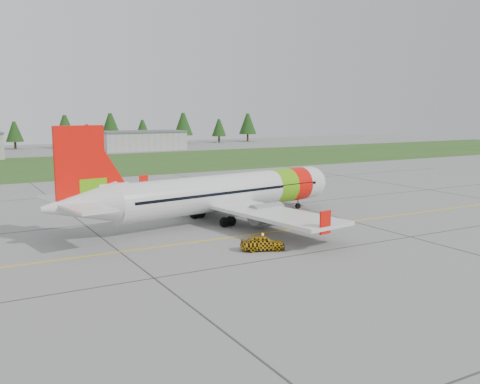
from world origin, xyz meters
TOP-DOWN VIEW (x-y plane):
  - ground at (0.00, 0.00)m, footprint 320.00×320.00m
  - aircraft at (-2.01, 15.15)m, footprint 33.91×31.60m
  - follow_me_car at (-4.42, 2.70)m, footprint 1.73×1.86m
  - service_van at (-8.29, 59.80)m, footprint 1.79×1.71m
  - grass_strip at (0.00, 82.00)m, footprint 320.00×50.00m
  - taxi_guideline at (0.00, 8.00)m, footprint 120.00×0.25m
  - hangar_east at (25.00, 118.00)m, footprint 24.00×12.00m
  - treeline at (0.00, 138.00)m, footprint 160.00×8.00m

SIDE VIEW (x-z plane):
  - ground at x=0.00m, z-range 0.00..0.00m
  - taxi_guideline at x=0.00m, z-range 0.00..0.02m
  - grass_strip at x=0.00m, z-range 0.00..0.03m
  - follow_me_car at x=-4.42m, z-range 0.00..3.73m
  - service_van at x=-8.29m, z-range 0.00..4.68m
  - hangar_east at x=25.00m, z-range 0.00..5.20m
  - aircraft at x=-2.01m, z-range -2.18..8.13m
  - treeline at x=0.00m, z-range 0.00..10.00m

